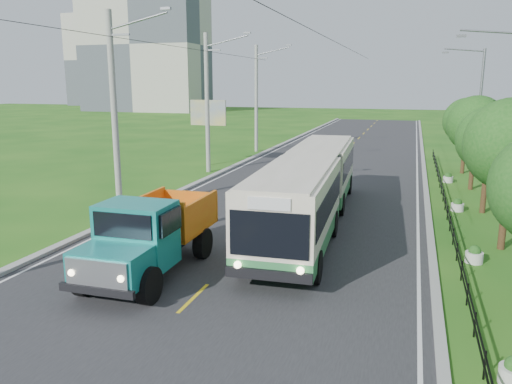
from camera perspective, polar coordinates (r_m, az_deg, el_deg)
The scene contains 25 objects.
ground at distance 15.86m, azimuth -7.15°, elevation -11.98°, with size 240.00×240.00×0.00m, color #1E5A15.
road at distance 34.28m, azimuth 6.80°, elevation 1.33°, with size 14.00×120.00×0.02m, color #28282B.
curb_left at distance 36.26m, azimuth -4.45°, elevation 2.09°, with size 0.40×120.00×0.15m, color #9E9E99.
curb_right at distance 33.74m, azimuth 18.81°, elevation 0.65°, with size 0.30×120.00×0.10m, color #9E9E99.
edge_line_left at distance 36.07m, azimuth -3.64°, elevation 1.96°, with size 0.12×120.00×0.00m, color silver.
edge_line_right at distance 33.73m, azimuth 17.96°, elevation 0.65°, with size 0.12×120.00×0.00m, color silver.
centre_dash at distance 15.85m, azimuth -7.15°, elevation -11.90°, with size 0.12×2.20×0.00m, color yellow.
railing_right at distance 27.86m, azimuth 20.81°, elevation -1.34°, with size 0.04×40.00×0.60m, color black.
pole_near at distance 26.41m, azimuth -15.83°, elevation 8.82°, with size 3.51×0.32×10.00m.
pole_mid at distance 37.04m, azimuth -5.55°, elevation 10.10°, with size 3.51×0.32×10.00m.
pole_far at distance 48.31m, azimuth 0.08°, elevation 10.67°, with size 3.51×0.32×10.00m.
tree_third at distance 21.71m, azimuth 27.25°, elevation 4.32°, with size 3.60×3.62×6.00m.
tree_fourth at distance 27.65m, azimuth 25.16°, elevation 5.12°, with size 3.24×3.31×5.40m.
tree_fifth at distance 33.55m, azimuth 23.91°, elevation 6.76°, with size 3.48×3.52×5.80m.
tree_back at distance 39.52m, azimuth 22.97°, elevation 7.24°, with size 3.30×3.36×5.50m.
streetlight_mid at distance 27.52m, azimuth 27.08°, elevation 7.67°, with size 3.02×0.20×9.07m.
streetlight_far at distance 41.38m, azimuth 23.98°, elevation 9.08°, with size 3.02×0.20×9.07m.
planter_near at distance 20.24m, azimuth 23.68°, elevation -6.63°, with size 0.64×0.64×0.67m.
planter_mid at distance 27.91m, azimuth 22.03°, elevation -1.45°, with size 0.64×0.64×0.67m.
planter_far at distance 35.73m, azimuth 21.10°, elevation 1.48°, with size 0.64×0.64×0.67m.
billboard_left at distance 40.34m, azimuth -5.48°, elevation 8.54°, with size 3.00×0.20×5.20m.
apartment_near at distance 124.48m, azimuth -12.54°, elevation 15.97°, with size 28.00×14.00×30.00m, color #B7B2A3.
apartment_far at distance 158.67m, azimuth -15.98°, elevation 14.23°, with size 24.00×14.00×26.00m, color #B7B2A3.
bus at distance 23.14m, azimuth 6.26°, elevation 0.96°, with size 3.56×17.07×3.27m.
dump_truck at distance 17.55m, azimuth -11.98°, elevation -4.34°, with size 2.67×6.56×2.73m.
Camera 1 is at (6.13, -13.10, 6.50)m, focal length 35.00 mm.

